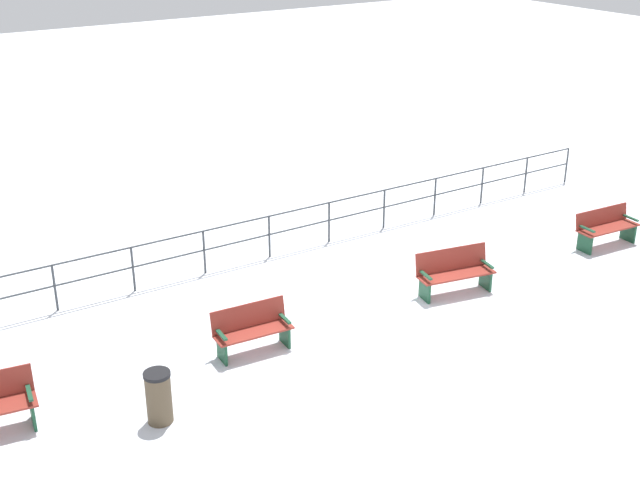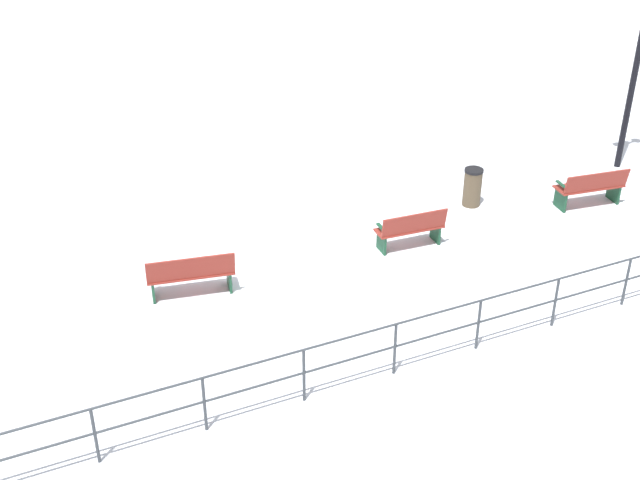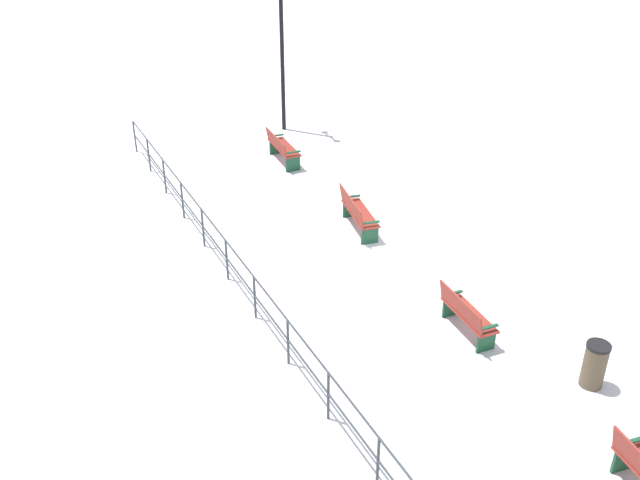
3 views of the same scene
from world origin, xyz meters
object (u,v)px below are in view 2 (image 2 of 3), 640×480
bench_second (411,229)px  bench_third (191,274)px  trash_bin (472,187)px  bench_nearest (591,187)px

bench_second → bench_third: (0.16, 4.73, 0.03)m
bench_third → trash_bin: (0.97, -7.01, -0.03)m
bench_nearest → trash_bin: bearing=71.6°
bench_third → bench_nearest: bearing=-80.7°
bench_nearest → trash_bin: (1.19, 2.43, -0.03)m
bench_second → bench_third: bench_third is taller
bench_second → bench_third: bearing=92.0°
bench_nearest → bench_second: (0.06, 4.71, -0.03)m
bench_nearest → bench_second: bearing=97.1°
bench_second → trash_bin: bearing=-59.6°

